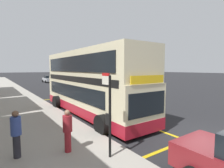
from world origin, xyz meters
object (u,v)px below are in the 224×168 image
at_px(bus_stop_sign, 109,109).
at_px(parked_car_silver_far, 48,79).
at_px(pedestrian_further_back, 16,132).
at_px(double_decker_bus, 90,85).
at_px(pedestrian_waiting_near_sign, 68,129).

bearing_deg(bus_stop_sign, parked_car_silver_far, 78.18).
bearing_deg(pedestrian_further_back, parked_car_silver_far, 73.57).
xyz_separation_m(bus_stop_sign, pedestrian_further_back, (-2.65, 1.71, -0.79)).
xyz_separation_m(double_decker_bus, pedestrian_further_back, (-5.10, -4.36, -1.03)).
height_order(bus_stop_sign, pedestrian_waiting_near_sign, bus_stop_sign).
distance_m(double_decker_bus, bus_stop_sign, 6.55).
xyz_separation_m(double_decker_bus, pedestrian_waiting_near_sign, (-3.50, -4.94, -1.08)).
xyz_separation_m(parked_car_silver_far, pedestrian_further_back, (-10.37, -35.17, 0.23)).
bearing_deg(double_decker_bus, parked_car_silver_far, 80.29).
distance_m(parked_car_silver_far, pedestrian_further_back, 36.67).
bearing_deg(bus_stop_sign, pedestrian_further_back, 147.13).
height_order(bus_stop_sign, pedestrian_further_back, bus_stop_sign).
bearing_deg(double_decker_bus, pedestrian_further_back, -139.45).
relative_size(double_decker_bus, pedestrian_waiting_near_sign, 7.10).
distance_m(double_decker_bus, pedestrian_waiting_near_sign, 6.15).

